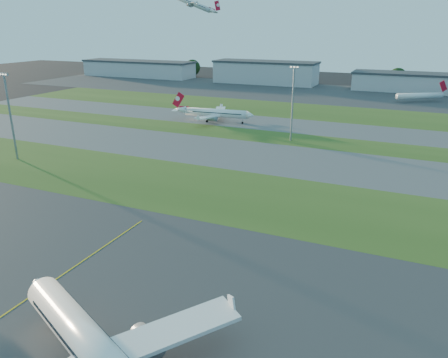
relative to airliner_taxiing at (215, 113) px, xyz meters
The scene contains 21 objects.
ground 127.90m from the airliner_taxiing, 79.70° to the right, with size 700.00×700.00×0.00m, color black.
apron_near 127.90m from the airliner_taxiing, 79.70° to the right, with size 300.00×70.00×0.01m, color #333335.
grass_strip_a 77.34m from the airliner_taxiing, 72.79° to the right, with size 300.00×34.00×0.01m, color #2C4B19.
taxiway_a 46.90m from the airliner_taxiing, 60.73° to the right, with size 300.00×32.00×0.01m, color #515154.
grass_strip_b 28.03m from the airliner_taxiing, 34.63° to the right, with size 300.00×18.00×0.01m, color #2C4B19.
taxiway_b 23.97m from the airliner_taxiing, 15.20° to the left, with size 300.00×26.00×0.01m, color #515154.
grass_strip_c 45.54m from the airliner_taxiing, 59.76° to the left, with size 300.00×40.00×0.01m, color #2C4B19.
apron_far 101.88m from the airliner_taxiing, 77.02° to the left, with size 400.00×80.00×0.01m, color #333335.
yellow_line 128.89m from the airliner_taxiing, 77.51° to the right, with size 0.25×60.00×0.02m, color gold.
airliner_taxiing is the anchor object (origin of this frame).
airliner_departing 115.30m from the airliner_taxiing, 122.77° to the left, with size 26.52×22.94×9.53m.
mini_jet_near 118.52m from the airliner_taxiing, 49.04° to the left, with size 24.67×17.44×9.48m.
light_mast_west 81.25m from the airliner_taxiing, 113.54° to the right, with size 3.20×0.70×25.80m.
light_mast_centre 43.29m from the airliner_taxiing, 25.17° to the right, with size 3.20×0.70×25.80m.
hangar_far_west 181.29m from the airliner_taxiing, 134.54° to the left, with size 91.80×23.00×12.20m.
hangar_west 131.15m from the airliner_taxiing, 99.72° to the left, with size 71.40×23.00×15.20m.
hangar_east 150.87m from the airliner_taxiing, 58.93° to the left, with size 81.60×23.00×11.20m.
tree_far_west 219.47m from the airliner_taxiing, 139.61° to the left, with size 11.00×11.00×12.00m.
tree_west 168.53m from the airliner_taxiing, 121.14° to the left, with size 12.10×12.10×13.20m.
tree_mid_west 140.26m from the airliner_taxiing, 88.83° to the left, with size 9.90×9.90×10.80m.
tree_mid_east 156.43m from the airliner_taxiing, 66.30° to the left, with size 11.55×11.55×12.60m.
Camera 1 is at (54.57, -38.82, 38.87)m, focal length 35.00 mm.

